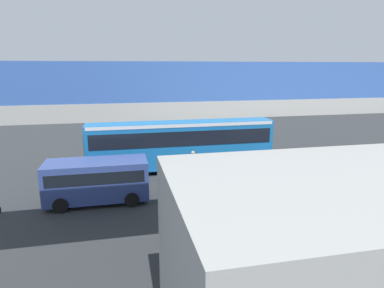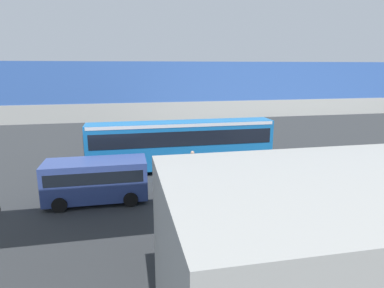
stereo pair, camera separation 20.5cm
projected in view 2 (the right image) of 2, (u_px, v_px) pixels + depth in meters
ground at (187, 166)px, 21.84m from camera, size 80.00×80.00×0.00m
city_bus at (180, 140)px, 20.98m from camera, size 11.54×2.85×3.15m
parked_van at (96, 178)px, 15.91m from camera, size 4.80×2.17×2.05m
pedestrian at (192, 166)px, 18.81m from camera, size 0.38×0.38×1.79m
traffic_sign at (197, 127)px, 25.71m from camera, size 0.08×0.60×2.80m
lane_dash_leftmost at (283, 152)px, 25.52m from camera, size 2.00×0.20×0.01m
lane_dash_left at (234, 155)px, 24.74m from camera, size 2.00×0.20×0.01m
lane_dash_centre at (182, 157)px, 23.96m from camera, size 2.00×0.20×0.01m
lane_dash_right at (126, 161)px, 23.18m from camera, size 2.00×0.20×0.01m
lane_dash_rightmost at (66, 164)px, 22.40m from camera, size 2.00×0.20×0.01m
pedestrian_overpass at (243, 116)px, 11.05m from camera, size 25.45×2.60×6.56m
station_building at (365, 264)px, 7.37m from camera, size 9.00×5.04×4.20m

